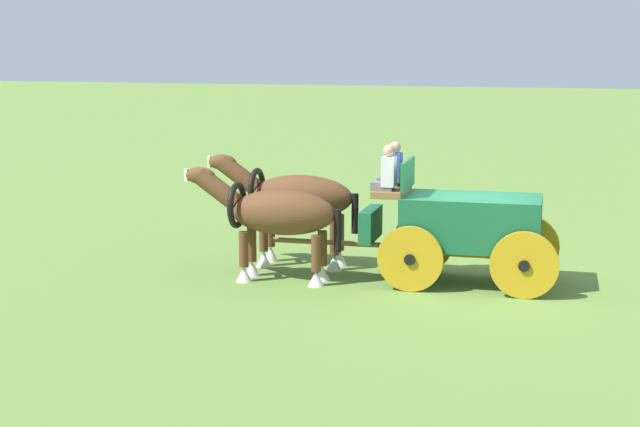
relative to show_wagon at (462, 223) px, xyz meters
The scene contains 4 objects.
ground_plane 1.17m from the show_wagon, behind, with size 220.00×220.00×0.00m, color olive.
show_wagon is the anchor object (origin of this frame).
draft_horse_near 3.50m from the show_wagon, 18.52° to the left, with size 3.06×1.14×2.13m.
draft_horse_off 3.50m from the show_wagon, ahead, with size 3.15×1.16×2.24m.
Camera 1 is at (-3.75, 16.49, 4.21)m, focal length 51.35 mm.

